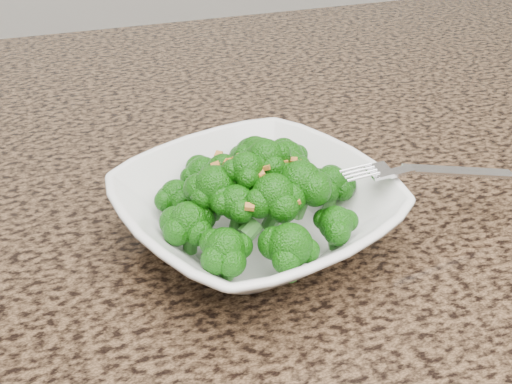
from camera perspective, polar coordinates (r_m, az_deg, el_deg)
name	(u,v)px	position (r m, az deg, el deg)	size (l,w,h in m)	color
granite_counter	(168,198)	(0.68, -7.82, -0.50)	(1.64, 1.04, 0.03)	brown
bowl	(256,212)	(0.57, 0.00, -1.80)	(0.23, 0.23, 0.06)	white
broccoli_pile	(256,153)	(0.54, 0.00, 3.52)	(0.21, 0.21, 0.06)	#155D0A
garlic_topping	(256,115)	(0.52, 0.00, 6.86)	(0.12, 0.12, 0.01)	#BD792E
fork	(405,171)	(0.58, 13.08, 1.86)	(0.19, 0.03, 0.01)	silver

